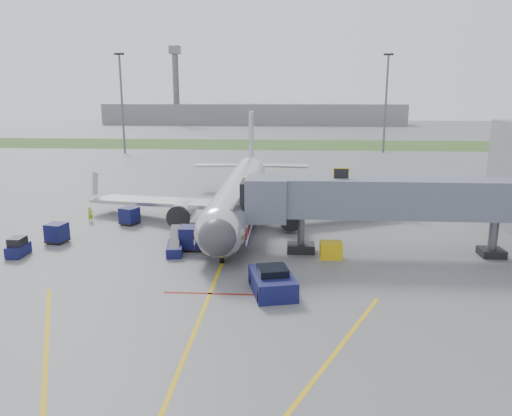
# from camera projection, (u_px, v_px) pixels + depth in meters

# --- Properties ---
(ground) EXTENTS (400.00, 400.00, 0.00)m
(ground) POSITION_uv_depth(u_px,v_px,m) (219.00, 272.00, 35.93)
(ground) COLOR #565659
(ground) RESTS_ON ground
(grass_strip) EXTENTS (300.00, 25.00, 0.01)m
(grass_strip) POSITION_uv_depth(u_px,v_px,m) (270.00, 144.00, 123.38)
(grass_strip) COLOR #2D4C1E
(grass_strip) RESTS_ON ground
(apron_markings) EXTENTS (21.52, 50.00, 0.01)m
(apron_markings) POSITION_uv_depth(u_px,v_px,m) (201.00, 317.00, 28.74)
(apron_markings) COLOR gold
(apron_markings) RESTS_ON ground
(airliner) EXTENTS (32.10, 35.67, 10.25)m
(airliner) POSITION_uv_depth(u_px,v_px,m) (240.00, 194.00, 50.15)
(airliner) COLOR silver
(airliner) RESTS_ON ground
(jet_bridge) EXTENTS (25.30, 4.00, 6.90)m
(jet_bridge) POSITION_uv_depth(u_px,v_px,m) (390.00, 199.00, 38.92)
(jet_bridge) COLOR slate
(jet_bridge) RESTS_ON ground
(light_mast_left) EXTENTS (2.00, 0.44, 20.40)m
(light_mast_left) POSITION_uv_depth(u_px,v_px,m) (122.00, 101.00, 103.48)
(light_mast_left) COLOR #595B60
(light_mast_left) RESTS_ON ground
(light_mast_right) EXTENTS (2.00, 0.44, 20.40)m
(light_mast_right) POSITION_uv_depth(u_px,v_px,m) (386.00, 101.00, 104.71)
(light_mast_right) COLOR #595B60
(light_mast_right) RESTS_ON ground
(distant_terminal) EXTENTS (120.00, 14.00, 8.00)m
(distant_terminal) POSITION_uv_depth(u_px,v_px,m) (253.00, 114.00, 200.87)
(distant_terminal) COLOR slate
(distant_terminal) RESTS_ON ground
(control_tower) EXTENTS (4.00, 4.00, 30.00)m
(control_tower) POSITION_uv_depth(u_px,v_px,m) (176.00, 80.00, 194.97)
(control_tower) COLOR #595B60
(control_tower) RESTS_ON ground
(pushback_tug) EXTENTS (3.42, 4.60, 1.72)m
(pushback_tug) POSITION_uv_depth(u_px,v_px,m) (272.00, 282.00, 32.10)
(pushback_tug) COLOR #0C0E36
(pushback_tug) RESTS_ON ground
(baggage_tug) EXTENTS (1.15, 2.18, 1.51)m
(baggage_tug) POSITION_uv_depth(u_px,v_px,m) (18.00, 248.00, 39.31)
(baggage_tug) COLOR #0C0E36
(baggage_tug) RESTS_ON ground
(baggage_cart_a) EXTENTS (1.84, 1.84, 1.93)m
(baggage_cart_a) POSITION_uv_depth(u_px,v_px,m) (191.00, 238.00, 40.84)
(baggage_cart_a) COLOR #0C0E36
(baggage_cart_a) RESTS_ON ground
(baggage_cart_b) EXTENTS (2.02, 2.02, 1.68)m
(baggage_cart_b) POSITION_uv_depth(u_px,v_px,m) (129.00, 216.00, 48.66)
(baggage_cart_b) COLOR #0C0E36
(baggage_cart_b) RESTS_ON ground
(baggage_cart_c) EXTENTS (1.82, 1.82, 1.69)m
(baggage_cart_c) POSITION_uv_depth(u_px,v_px,m) (57.00, 233.00, 42.71)
(baggage_cart_c) COLOR #0C0E36
(baggage_cart_c) RESTS_ON ground
(belt_loader) EXTENTS (1.71, 3.85, 1.82)m
(belt_loader) POSITION_uv_depth(u_px,v_px,m) (175.00, 248.00, 40.02)
(belt_loader) COLOR #0C0E36
(belt_loader) RESTS_ON ground
(ground_power_cart) EXTENTS (1.72, 1.18, 1.35)m
(ground_power_cart) POSITION_uv_depth(u_px,v_px,m) (331.00, 250.00, 38.73)
(ground_power_cart) COLOR gold
(ground_power_cart) RESTS_ON ground
(ramp_worker) EXTENTS (0.63, 0.67, 1.54)m
(ramp_worker) POSITION_uv_depth(u_px,v_px,m) (90.00, 214.00, 49.60)
(ramp_worker) COLOR #A0CB17
(ramp_worker) RESTS_ON ground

